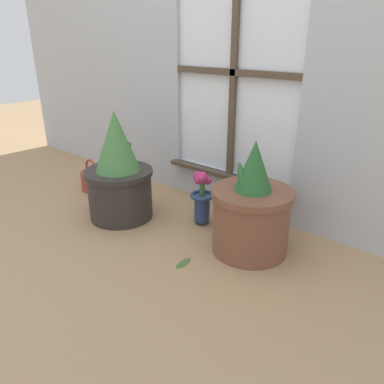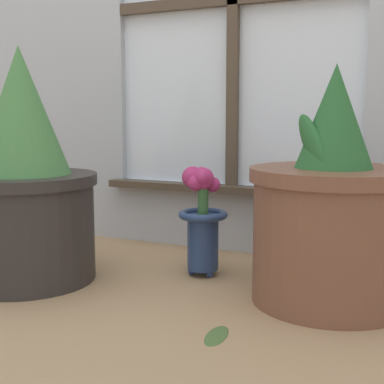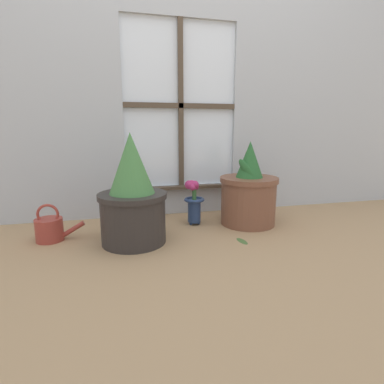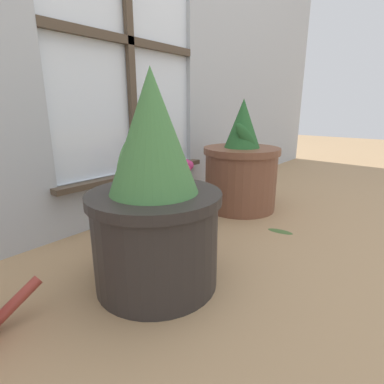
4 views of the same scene
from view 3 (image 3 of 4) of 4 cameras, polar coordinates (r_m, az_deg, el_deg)
The scene contains 7 objects.
ground_plane at distance 1.77m, azimuth 2.44°, elevation -9.79°, with size 10.00×10.00×0.00m, color tan.
wall_with_window at distance 2.39m, azimuth -2.33°, elevation 26.95°, with size 4.40×0.10×2.50m.
potted_plant_left at distance 1.75m, azimuth -11.26°, elevation -1.25°, with size 0.39×0.39×0.64m.
potted_plant_right at distance 2.10m, azimuth 10.72°, elevation -0.17°, with size 0.40×0.40×0.57m.
flower_vase at distance 2.06m, azimuth 0.33°, elevation -1.61°, with size 0.14×0.14×0.31m.
watering_can at distance 1.98m, azimuth -25.43°, elevation -6.32°, with size 0.28×0.16×0.23m.
fallen_leaf at distance 1.82m, azimuth 9.52°, elevation -9.11°, with size 0.06×0.11×0.01m.
Camera 3 is at (-0.46, -1.58, 0.66)m, focal length 28.00 mm.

